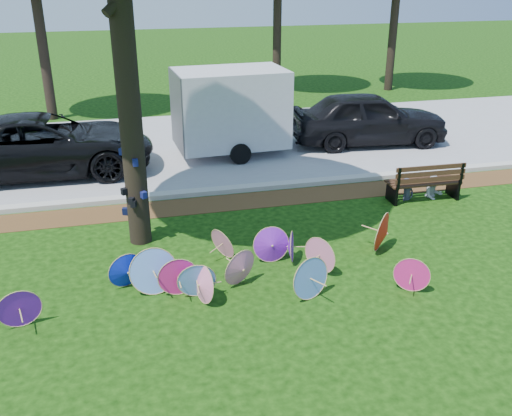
{
  "coord_description": "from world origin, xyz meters",
  "views": [
    {
      "loc": [
        -1.92,
        -7.86,
        5.25
      ],
      "look_at": [
        0.5,
        2.0,
        0.9
      ],
      "focal_mm": 40.0,
      "sensor_mm": 36.0,
      "label": 1
    }
  ],
  "objects_px": {
    "parasol_pile": "(245,264)",
    "black_van": "(44,145)",
    "dark_pickup": "(369,118)",
    "person_right": "(435,176)",
    "park_bench": "(423,180)",
    "cargo_trailer": "(231,108)",
    "person_left": "(409,179)"
  },
  "relations": [
    {
      "from": "cargo_trailer",
      "to": "park_bench",
      "type": "height_order",
      "value": "cargo_trailer"
    },
    {
      "from": "person_left",
      "to": "person_right",
      "type": "height_order",
      "value": "person_right"
    },
    {
      "from": "person_right",
      "to": "cargo_trailer",
      "type": "bearing_deg",
      "value": 129.35
    },
    {
      "from": "park_bench",
      "to": "person_right",
      "type": "height_order",
      "value": "person_right"
    },
    {
      "from": "black_van",
      "to": "person_right",
      "type": "bearing_deg",
      "value": -113.06
    },
    {
      "from": "cargo_trailer",
      "to": "person_left",
      "type": "height_order",
      "value": "cargo_trailer"
    },
    {
      "from": "park_bench",
      "to": "person_right",
      "type": "xyz_separation_m",
      "value": [
        0.35,
        0.05,
        0.06
      ]
    },
    {
      "from": "cargo_trailer",
      "to": "park_bench",
      "type": "relative_size",
      "value": 1.74
    },
    {
      "from": "park_bench",
      "to": "person_left",
      "type": "bearing_deg",
      "value": 173.11
    },
    {
      "from": "parasol_pile",
      "to": "person_left",
      "type": "height_order",
      "value": "person_left"
    },
    {
      "from": "parasol_pile",
      "to": "cargo_trailer",
      "type": "bearing_deg",
      "value": 80.29
    },
    {
      "from": "park_bench",
      "to": "person_right",
      "type": "bearing_deg",
      "value": 9.37
    },
    {
      "from": "park_bench",
      "to": "person_left",
      "type": "distance_m",
      "value": 0.36
    },
    {
      "from": "black_van",
      "to": "park_bench",
      "type": "bearing_deg",
      "value": -114.14
    },
    {
      "from": "parasol_pile",
      "to": "person_right",
      "type": "distance_m",
      "value": 6.1
    },
    {
      "from": "park_bench",
      "to": "person_left",
      "type": "height_order",
      "value": "person_left"
    },
    {
      "from": "cargo_trailer",
      "to": "black_van",
      "type": "bearing_deg",
      "value": -177.83
    },
    {
      "from": "dark_pickup",
      "to": "cargo_trailer",
      "type": "relative_size",
      "value": 1.54
    },
    {
      "from": "cargo_trailer",
      "to": "person_right",
      "type": "xyz_separation_m",
      "value": [
        4.11,
        -4.55,
        -0.87
      ]
    },
    {
      "from": "park_bench",
      "to": "parasol_pile",
      "type": "bearing_deg",
      "value": -149.46
    },
    {
      "from": "dark_pickup",
      "to": "person_left",
      "type": "xyz_separation_m",
      "value": [
        -0.98,
        -4.57,
        -0.31
      ]
    },
    {
      "from": "black_van",
      "to": "cargo_trailer",
      "type": "bearing_deg",
      "value": -84.13
    },
    {
      "from": "person_left",
      "to": "cargo_trailer",
      "type": "bearing_deg",
      "value": 102.66
    },
    {
      "from": "cargo_trailer",
      "to": "person_left",
      "type": "distance_m",
      "value": 5.76
    },
    {
      "from": "dark_pickup",
      "to": "cargo_trailer",
      "type": "bearing_deg",
      "value": 95.56
    },
    {
      "from": "dark_pickup",
      "to": "person_right",
      "type": "distance_m",
      "value": 4.59
    },
    {
      "from": "parasol_pile",
      "to": "black_van",
      "type": "relative_size",
      "value": 1.28
    },
    {
      "from": "parasol_pile",
      "to": "person_left",
      "type": "distance_m",
      "value": 5.5
    },
    {
      "from": "person_right",
      "to": "dark_pickup",
      "type": "bearing_deg",
      "value": 83.79
    },
    {
      "from": "dark_pickup",
      "to": "park_bench",
      "type": "xyz_separation_m",
      "value": [
        -0.63,
        -4.62,
        -0.35
      ]
    },
    {
      "from": "dark_pickup",
      "to": "cargo_trailer",
      "type": "xyz_separation_m",
      "value": [
        -4.39,
        -0.01,
        0.58
      ]
    },
    {
      "from": "parasol_pile",
      "to": "dark_pickup",
      "type": "xyz_separation_m",
      "value": [
        5.66,
        7.44,
        0.46
      ]
    }
  ]
}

